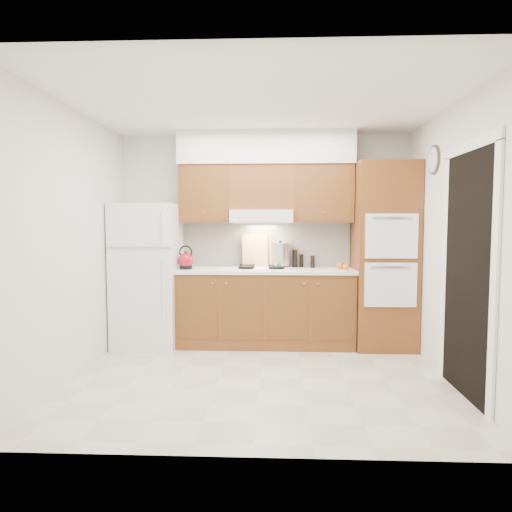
% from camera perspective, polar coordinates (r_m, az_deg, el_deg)
% --- Properties ---
extents(floor, '(3.60, 3.60, 0.00)m').
position_cam_1_polar(floor, '(4.57, 0.53, -14.98)').
color(floor, beige).
rests_on(floor, ground).
extents(ceiling, '(3.60, 3.60, 0.00)m').
position_cam_1_polar(ceiling, '(4.45, 0.55, 18.51)').
color(ceiling, white).
rests_on(ceiling, wall_back).
extents(wall_back, '(3.60, 0.02, 2.60)m').
position_cam_1_polar(wall_back, '(5.82, 1.03, 2.23)').
color(wall_back, silver).
rests_on(wall_back, floor).
extents(wall_left, '(0.02, 3.00, 2.60)m').
position_cam_1_polar(wall_left, '(4.73, -21.82, 1.48)').
color(wall_left, silver).
rests_on(wall_left, floor).
extents(wall_right, '(0.02, 3.00, 2.60)m').
position_cam_1_polar(wall_right, '(4.62, 23.45, 1.37)').
color(wall_right, silver).
rests_on(wall_right, floor).
extents(fridge, '(0.75, 0.72, 1.72)m').
position_cam_1_polar(fridge, '(5.70, -13.35, -2.36)').
color(fridge, white).
rests_on(fridge, floor).
extents(base_cabinets, '(2.11, 0.60, 0.90)m').
position_cam_1_polar(base_cabinets, '(5.61, 1.20, -6.58)').
color(base_cabinets, brown).
rests_on(base_cabinets, floor).
extents(countertop, '(2.13, 0.62, 0.04)m').
position_cam_1_polar(countertop, '(5.53, 1.20, -1.81)').
color(countertop, white).
rests_on(countertop, base_cabinets).
extents(backsplash, '(2.11, 0.03, 0.56)m').
position_cam_1_polar(backsplash, '(5.80, 1.27, 1.44)').
color(backsplash, white).
rests_on(backsplash, countertop).
extents(oven_cabinet, '(0.70, 0.65, 2.20)m').
position_cam_1_polar(oven_cabinet, '(5.65, 15.70, -0.01)').
color(oven_cabinet, brown).
rests_on(oven_cabinet, floor).
extents(upper_cab_left, '(0.63, 0.33, 0.70)m').
position_cam_1_polar(upper_cab_left, '(5.72, -6.25, 7.69)').
color(upper_cab_left, brown).
rests_on(upper_cab_left, wall_back).
extents(upper_cab_right, '(0.73, 0.33, 0.70)m').
position_cam_1_polar(upper_cab_right, '(5.68, 8.28, 7.69)').
color(upper_cab_right, brown).
rests_on(upper_cab_right, wall_back).
extents(range_hood, '(0.75, 0.45, 0.15)m').
position_cam_1_polar(range_hood, '(5.59, 0.72, 4.97)').
color(range_hood, silver).
rests_on(range_hood, wall_back).
extents(upper_cab_over_hood, '(0.75, 0.33, 0.55)m').
position_cam_1_polar(upper_cab_over_hood, '(5.66, 0.74, 8.51)').
color(upper_cab_over_hood, brown).
rests_on(upper_cab_over_hood, range_hood).
extents(soffit, '(2.13, 0.36, 0.40)m').
position_cam_1_polar(soffit, '(5.70, 1.25, 13.29)').
color(soffit, silver).
rests_on(soffit, wall_back).
extents(cooktop, '(0.74, 0.50, 0.01)m').
position_cam_1_polar(cooktop, '(5.55, 0.69, -1.52)').
color(cooktop, white).
rests_on(cooktop, countertop).
extents(doorway, '(0.02, 0.90, 2.10)m').
position_cam_1_polar(doorway, '(4.31, 24.87, -2.18)').
color(doorway, black).
rests_on(doorway, floor).
extents(wall_clock, '(0.02, 0.30, 0.30)m').
position_cam_1_polar(wall_clock, '(5.17, 21.35, 11.14)').
color(wall_clock, '#3F3833').
rests_on(wall_clock, wall_right).
extents(kettle, '(0.20, 0.20, 0.19)m').
position_cam_1_polar(kettle, '(5.52, -8.77, -0.58)').
color(kettle, maroon).
rests_on(kettle, countertop).
extents(cutting_board, '(0.34, 0.18, 0.43)m').
position_cam_1_polar(cutting_board, '(5.71, -0.11, 0.59)').
color(cutting_board, tan).
rests_on(cutting_board, countertop).
extents(stock_pot, '(0.32, 0.32, 0.27)m').
position_cam_1_polar(stock_pot, '(5.67, 3.02, 0.22)').
color(stock_pot, silver).
rests_on(stock_pot, cooktop).
extents(condiment_a, '(0.07, 0.07, 0.22)m').
position_cam_1_polar(condiment_a, '(5.75, 4.90, -0.31)').
color(condiment_a, black).
rests_on(condiment_a, countertop).
extents(condiment_b, '(0.05, 0.05, 0.16)m').
position_cam_1_polar(condiment_b, '(5.79, 5.69, -0.58)').
color(condiment_b, black).
rests_on(condiment_b, countertop).
extents(condiment_c, '(0.06, 0.06, 0.15)m').
position_cam_1_polar(condiment_c, '(5.69, 7.09, -0.71)').
color(condiment_c, black).
rests_on(condiment_c, countertop).
extents(orange_near, '(0.09, 0.09, 0.07)m').
position_cam_1_polar(orange_near, '(5.51, 11.17, -1.34)').
color(orange_near, orange).
rests_on(orange_near, countertop).
extents(orange_far, '(0.10, 0.10, 0.08)m').
position_cam_1_polar(orange_far, '(5.61, 10.50, -1.17)').
color(orange_far, '#EC5F0C').
rests_on(orange_far, countertop).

